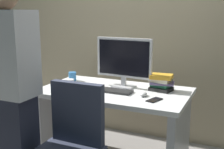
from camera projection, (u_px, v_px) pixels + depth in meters
wall_back at (145, 3)px, 3.23m from camera, size 6.40×0.10×3.00m
desk at (114, 115)px, 2.70m from camera, size 1.32×0.76×0.73m
person_at_desk at (9, 96)px, 2.06m from camera, size 0.40×0.24×1.64m
monitor at (124, 60)px, 2.69m from camera, size 0.54×0.15×0.46m
keyboard at (108, 90)px, 2.60m from camera, size 0.43×0.14×0.02m
mouse at (143, 94)px, 2.45m from camera, size 0.06×0.10×0.03m
cup_near_keyboard at (70, 85)px, 2.65m from camera, size 0.08×0.08×0.10m
cup_by_monitor at (72, 76)px, 2.99m from camera, size 0.08×0.08×0.09m
book_stack at (161, 82)px, 2.62m from camera, size 0.23×0.19×0.14m
cell_phone at (154, 100)px, 2.34m from camera, size 0.11×0.16×0.01m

